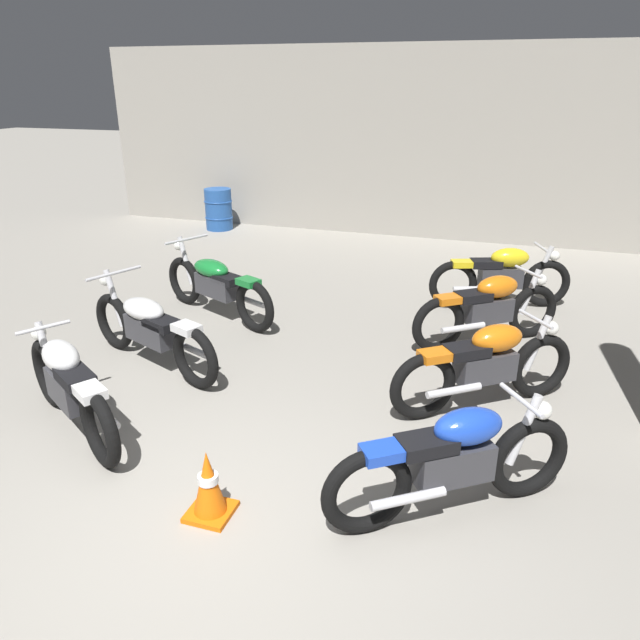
# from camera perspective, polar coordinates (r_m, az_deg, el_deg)

# --- Properties ---
(ground_plane) EXTENTS (60.00, 60.00, 0.00)m
(ground_plane) POSITION_cam_1_polar(r_m,az_deg,el_deg) (4.52, -11.74, -19.50)
(ground_plane) COLOR gray
(back_wall) EXTENTS (13.42, 0.24, 3.60)m
(back_wall) POSITION_cam_1_polar(r_m,az_deg,el_deg) (12.10, 9.61, 16.29)
(back_wall) COLOR #9E998E
(back_wall) RESTS_ON ground
(motorcycle_left_row_0) EXTENTS (1.74, 1.12, 0.88)m
(motorcycle_left_row_0) POSITION_cam_1_polar(r_m,az_deg,el_deg) (5.72, -22.93, -5.81)
(motorcycle_left_row_0) COLOR black
(motorcycle_left_row_0) RESTS_ON ground
(motorcycle_left_row_1) EXTENTS (2.05, 1.02, 0.97)m
(motorcycle_left_row_1) POSITION_cam_1_polar(r_m,az_deg,el_deg) (6.72, -15.98, -0.76)
(motorcycle_left_row_1) COLOR black
(motorcycle_left_row_1) RESTS_ON ground
(motorcycle_left_row_2) EXTENTS (2.01, 1.08, 0.97)m
(motorcycle_left_row_2) POSITION_cam_1_polar(r_m,az_deg,el_deg) (7.98, -9.92, 3.41)
(motorcycle_left_row_2) COLOR black
(motorcycle_left_row_2) RESTS_ON ground
(motorcycle_right_row_0) EXTENTS (1.66, 1.24, 0.88)m
(motorcycle_right_row_0) POSITION_cam_1_polar(r_m,az_deg,el_deg) (4.44, 12.73, -12.92)
(motorcycle_right_row_0) COLOR black
(motorcycle_right_row_0) RESTS_ON ground
(motorcycle_right_row_1) EXTENTS (1.64, 1.27, 0.88)m
(motorcycle_right_row_1) POSITION_cam_1_polar(r_m,az_deg,el_deg) (5.86, 15.65, -4.10)
(motorcycle_right_row_1) COLOR black
(motorcycle_right_row_1) RESTS_ON ground
(motorcycle_right_row_2) EXTENTS (1.64, 1.28, 0.88)m
(motorcycle_right_row_2) POSITION_cam_1_polar(r_m,az_deg,el_deg) (7.29, 15.88, 1.11)
(motorcycle_right_row_2) COLOR black
(motorcycle_right_row_2) RESTS_ON ground
(motorcycle_right_row_3) EXTENTS (1.89, 0.79, 0.88)m
(motorcycle_right_row_3) POSITION_cam_1_polar(r_m,az_deg,el_deg) (8.57, 17.01, 4.10)
(motorcycle_right_row_3) COLOR black
(motorcycle_right_row_3) RESTS_ON ground
(oil_drum) EXTENTS (0.59, 0.59, 0.85)m
(oil_drum) POSITION_cam_1_polar(r_m,az_deg,el_deg) (12.90, -9.71, 10.44)
(oil_drum) COLOR #23519E
(oil_drum) RESTS_ON ground
(traffic_cone) EXTENTS (0.32, 0.32, 0.54)m
(traffic_cone) POSITION_cam_1_polar(r_m,az_deg,el_deg) (4.50, -10.65, -15.29)
(traffic_cone) COLOR orange
(traffic_cone) RESTS_ON ground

